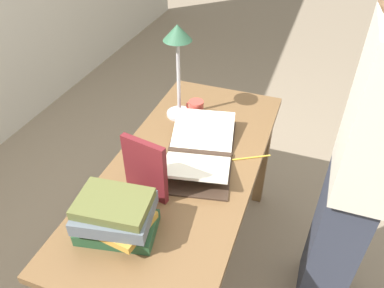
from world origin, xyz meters
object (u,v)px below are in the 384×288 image
object	(u,v)px
pencil	(251,158)
person_reader	(357,175)
coffee_mug	(196,109)
book_stack_tall	(116,216)
reading_lamp	(178,50)
book_standing_upright	(145,169)
open_book	(200,150)

from	to	relation	value
pencil	person_reader	distance (m)	0.44
coffee_mug	book_stack_tall	bearing A→B (deg)	178.75
reading_lamp	person_reader	bearing A→B (deg)	-106.42
book_standing_upright	person_reader	bearing A→B (deg)	-56.94
open_book	person_reader	world-z (taller)	person_reader
book_stack_tall	book_standing_upright	distance (m)	0.21
book_standing_upright	person_reader	distance (m)	0.85
person_reader	book_standing_upright	bearing A→B (deg)	-67.34
open_book	pencil	distance (m)	0.24
open_book	person_reader	bearing A→B (deg)	-99.87
book_stack_tall	reading_lamp	world-z (taller)	reading_lamp
open_book	pencil	size ratio (longest dim) A/B	3.76
book_standing_upright	reading_lamp	world-z (taller)	reading_lamp
reading_lamp	pencil	bearing A→B (deg)	-116.68
book_stack_tall	person_reader	world-z (taller)	person_reader
book_stack_tall	reading_lamp	distance (m)	0.84
open_book	book_standing_upright	size ratio (longest dim) A/B	2.22
reading_lamp	coffee_mug	world-z (taller)	reading_lamp
person_reader	reading_lamp	bearing A→B (deg)	-106.42
coffee_mug	person_reader	world-z (taller)	person_reader
reading_lamp	coffee_mug	distance (m)	0.33
book_standing_upright	book_stack_tall	bearing A→B (deg)	-174.84
book_stack_tall	book_standing_upright	world-z (taller)	book_standing_upright
book_stack_tall	pencil	bearing A→B (deg)	-32.36
book_standing_upright	reading_lamp	size ratio (longest dim) A/B	0.55
reading_lamp	pencil	size ratio (longest dim) A/B	3.04
coffee_mug	book_standing_upright	bearing A→B (deg)	-179.84
person_reader	open_book	bearing A→B (deg)	-88.49
open_book	book_stack_tall	distance (m)	0.54
pencil	book_stack_tall	bearing A→B (deg)	147.64
book_stack_tall	reading_lamp	size ratio (longest dim) A/B	0.63
pencil	book_standing_upright	bearing A→B (deg)	136.66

